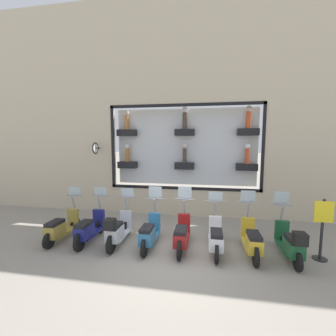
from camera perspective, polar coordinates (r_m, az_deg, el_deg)
The scene contains 11 objects.
ground_plane at distance 6.53m, azimuth 0.61°, elevation -21.31°, with size 120.00×120.00×0.00m, color gray.
building_facade at distance 9.45m, azimuth 4.25°, elevation 15.24°, with size 1.17×36.00×8.77m.
scooter_green_0 at distance 6.90m, azimuth 28.67°, elevation -16.34°, with size 1.79×0.61×1.63m.
scooter_yellow_1 at distance 6.73m, azimuth 20.49°, elevation -16.74°, with size 1.80×0.61×1.62m.
scooter_white_2 at distance 6.62m, azimuth 12.06°, elevation -16.94°, with size 1.80×0.60×1.55m.
scooter_red_3 at distance 6.65m, azimuth 3.53°, elevation -16.55°, with size 1.81×0.60×1.67m.
scooter_teal_4 at distance 6.81m, azimuth -4.75°, elevation -16.11°, with size 1.80×0.60×1.65m.
scooter_silver_5 at distance 7.02m, azimuth -12.64°, elevation -15.09°, with size 1.81×0.60×1.56m.
scooter_navy_6 at distance 7.48m, azimuth -19.39°, elevation -14.30°, with size 1.81×0.61×1.56m.
scooter_olive_7 at distance 7.96m, azimuth -25.54°, elevation -13.43°, with size 1.79×0.61×1.53m.
shop_sign_post at distance 7.19m, azimuth 34.56°, elevation -12.34°, with size 0.36×0.45×1.61m.
Camera 1 is at (-5.70, -0.91, 3.06)m, focal length 24.00 mm.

